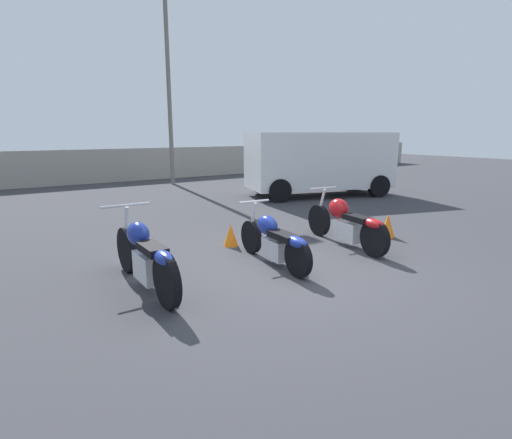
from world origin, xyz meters
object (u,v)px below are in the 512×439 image
object	(u,v)px
parked_van	(320,161)
traffic_cone_far	(231,235)
light_pole_left	(168,65)
traffic_cone_near	(388,226)
motorcycle_slot_1	(274,240)
motorcycle_slot_0	(145,256)
motorcycle_slot_2	(346,223)

from	to	relation	value
parked_van	traffic_cone_far	xyz separation A→B (m)	(-5.45, -3.51, -0.93)
light_pole_left	parked_van	bearing A→B (deg)	-63.35
light_pole_left	traffic_cone_near	distance (m)	11.11
light_pole_left	motorcycle_slot_1	size ratio (longest dim) A/B	3.98
motorcycle_slot_1	parked_van	distance (m)	7.29
light_pole_left	traffic_cone_far	world-z (taller)	light_pole_left
light_pole_left	motorcycle_slot_0	distance (m)	11.90
motorcycle_slot_0	parked_van	world-z (taller)	parked_van
motorcycle_slot_2	traffic_cone_near	distance (m)	1.17
motorcycle_slot_1	traffic_cone_near	xyz separation A→B (m)	(2.87, 0.09, -0.16)
motorcycle_slot_1	traffic_cone_far	world-z (taller)	motorcycle_slot_1
light_pole_left	motorcycle_slot_2	distance (m)	11.04
light_pole_left	motorcycle_slot_0	bearing A→B (deg)	-114.56
motorcycle_slot_1	traffic_cone_far	size ratio (longest dim) A/B	4.76
light_pole_left	parked_van	world-z (taller)	light_pole_left
motorcycle_slot_2	traffic_cone_near	bearing A→B (deg)	6.26
motorcycle_slot_2	traffic_cone_far	xyz separation A→B (m)	(-1.74, 1.17, -0.23)
motorcycle_slot_0	motorcycle_slot_1	world-z (taller)	motorcycle_slot_0
parked_van	motorcycle_slot_0	bearing A→B (deg)	138.96
light_pole_left	motorcycle_slot_0	size ratio (longest dim) A/B	3.49
parked_van	motorcycle_slot_1	bearing A→B (deg)	148.47
traffic_cone_far	light_pole_left	bearing A→B (deg)	73.52
motorcycle_slot_0	motorcycle_slot_2	world-z (taller)	motorcycle_slot_0
light_pole_left	motorcycle_slot_1	distance (m)	11.44
traffic_cone_near	traffic_cone_far	distance (m)	3.14
light_pole_left	traffic_cone_near	world-z (taller)	light_pole_left
motorcycle_slot_0	traffic_cone_far	bearing A→B (deg)	29.61
motorcycle_slot_0	traffic_cone_near	world-z (taller)	motorcycle_slot_0
motorcycle_slot_0	motorcycle_slot_1	bearing A→B (deg)	-4.94
parked_van	traffic_cone_near	distance (m)	5.44
motorcycle_slot_1	motorcycle_slot_2	distance (m)	1.72
light_pole_left	parked_van	size ratio (longest dim) A/B	1.56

